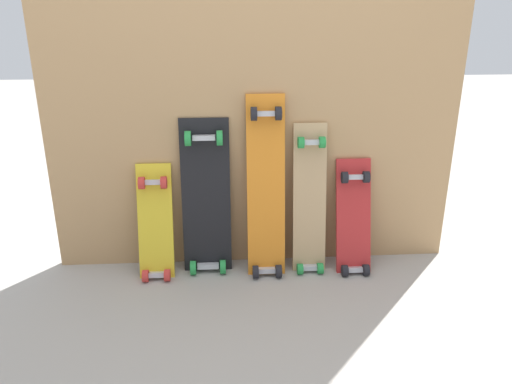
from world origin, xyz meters
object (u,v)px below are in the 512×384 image
object	(u,v)px
skateboard_black	(206,203)
skateboard_red	(354,223)
skateboard_natural	(310,206)
skateboard_yellow	(155,228)
skateboard_orange	(266,194)

from	to	relation	value
skateboard_black	skateboard_red	xyz separation A→B (m)	(0.73, -0.04, -0.11)
skateboard_natural	skateboard_yellow	bearing A→B (deg)	-178.68
skateboard_orange	skateboard_red	xyz separation A→B (m)	(0.44, -0.01, -0.17)
skateboard_black	skateboard_orange	size ratio (longest dim) A/B	0.88
skateboard_red	skateboard_yellow	bearing A→B (deg)	179.65
skateboard_black	skateboard_red	world-z (taller)	skateboard_black
skateboard_yellow	skateboard_red	world-z (taller)	skateboard_red
skateboard_natural	skateboard_red	world-z (taller)	skateboard_natural
skateboard_yellow	skateboard_black	world-z (taller)	skateboard_black
skateboard_orange	skateboard_natural	xyz separation A→B (m)	(0.22, 0.01, -0.07)
skateboard_yellow	skateboard_red	bearing A→B (deg)	-0.35
skateboard_orange	skateboard_red	world-z (taller)	skateboard_orange
skateboard_black	skateboard_natural	distance (m)	0.51
skateboard_orange	skateboard_natural	size ratio (longest dim) A/B	1.17
skateboard_yellow	skateboard_natural	size ratio (longest dim) A/B	0.77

